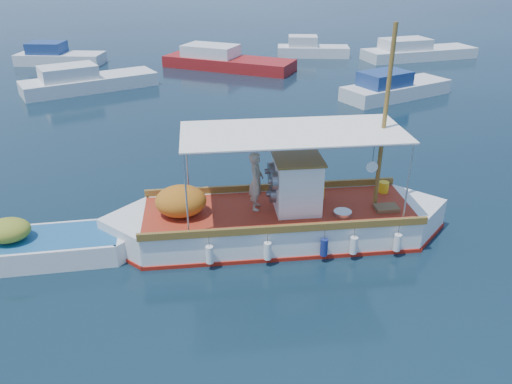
{
  "coord_description": "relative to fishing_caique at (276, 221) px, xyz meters",
  "views": [
    {
      "loc": [
        -2.49,
        -12.74,
        7.92
      ],
      "look_at": [
        -1.46,
        0.0,
        1.64
      ],
      "focal_mm": 35.0,
      "sensor_mm": 36.0,
      "label": 1
    }
  ],
  "objects": [
    {
      "name": "ground",
      "position": [
        0.84,
        -0.19,
        -0.56
      ],
      "size": [
        160.0,
        160.0,
        0.0
      ],
      "primitive_type": "plane",
      "color": "black",
      "rests_on": "ground"
    },
    {
      "name": "fishing_caique",
      "position": [
        0.0,
        0.0,
        0.0
      ],
      "size": [
        10.52,
        3.19,
        6.42
      ],
      "rotation": [
        0.0,
        0.0,
        0.04
      ],
      "color": "white",
      "rests_on": "ground"
    },
    {
      "name": "dinghy",
      "position": [
        -6.8,
        -0.6,
        -0.26
      ],
      "size": [
        6.0,
        2.06,
        1.47
      ],
      "rotation": [
        0.0,
        0.0,
        0.09
      ],
      "color": "white",
      "rests_on": "ground"
    },
    {
      "name": "bg_boat_nw",
      "position": [
        -9.63,
        18.2,
        -0.07
      ],
      "size": [
        8.18,
        5.78,
        1.8
      ],
      "rotation": [
        0.0,
        0.0,
        0.48
      ],
      "color": "silver",
      "rests_on": "ground"
    },
    {
      "name": "bg_boat_n",
      "position": [
        -0.98,
        23.64,
        -0.07
      ],
      "size": [
        9.7,
        6.84,
        1.8
      ],
      "rotation": [
        0.0,
        0.0,
        -0.48
      ],
      "color": "maroon",
      "rests_on": "ground"
    },
    {
      "name": "bg_boat_ne",
      "position": [
        8.66,
        15.08,
        -0.07
      ],
      "size": [
        7.13,
        5.06,
        1.8
      ],
      "rotation": [
        0.0,
        0.0,
        0.47
      ],
      "color": "silver",
      "rests_on": "ground"
    },
    {
      "name": "bg_boat_e",
      "position": [
        14.1,
        25.94,
        -0.07
      ],
      "size": [
        9.4,
        4.58,
        1.8
      ],
      "rotation": [
        0.0,
        0.0,
        0.23
      ],
      "color": "silver",
      "rests_on": "ground"
    },
    {
      "name": "bg_boat_far_w",
      "position": [
        -13.45,
        26.22,
        -0.07
      ],
      "size": [
        6.57,
        3.16,
        1.8
      ],
      "rotation": [
        0.0,
        0.0,
        -0.14
      ],
      "color": "silver",
      "rests_on": "ground"
    },
    {
      "name": "bg_boat_far_n",
      "position": [
        6.03,
        27.59,
        -0.07
      ],
      "size": [
        5.86,
        2.72,
        1.8
      ],
      "rotation": [
        0.0,
        0.0,
        -0.13
      ],
      "color": "silver",
      "rests_on": "ground"
    }
  ]
}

